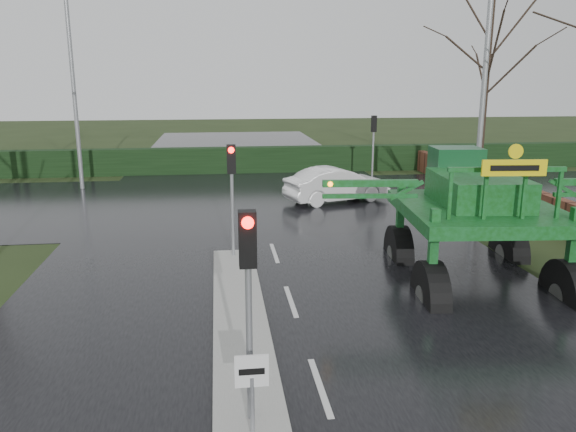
{
  "coord_description": "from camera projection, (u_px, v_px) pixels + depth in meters",
  "views": [
    {
      "loc": [
        -1.7,
        -8.88,
        5.37
      ],
      "look_at": [
        0.03,
        4.81,
        2.0
      ],
      "focal_mm": 35.0,
      "sensor_mm": 36.0,
      "label": 1
    }
  ],
  "objects": [
    {
      "name": "hedge_row",
      "position": [
        247.0,
        160.0,
        32.99
      ],
      "size": [
        44.0,
        0.9,
        1.5
      ],
      "primitive_type": "cube",
      "color": "black",
      "rests_on": "ground"
    },
    {
      "name": "street_light_left_far",
      "position": [
        78.0,
        66.0,
        26.89
      ],
      "size": [
        3.85,
        0.3,
        10.0
      ],
      "color": "gray",
      "rests_on": "ground"
    },
    {
      "name": "brick_wall",
      "position": [
        477.0,
        183.0,
        26.6
      ],
      "size": [
        0.4,
        20.0,
        1.2
      ],
      "primitive_type": "cube",
      "color": "#592D1E",
      "rests_on": "ground"
    },
    {
      "name": "white_sedan",
      "position": [
        336.0,
        202.0,
        25.25
      ],
      "size": [
        4.96,
        3.01,
        1.54
      ],
      "primitive_type": "imported",
      "rotation": [
        0.0,
        0.0,
        1.89
      ],
      "color": "white",
      "rests_on": "ground"
    },
    {
      "name": "median_island",
      "position": [
        240.0,
        318.0,
        12.75
      ],
      "size": [
        1.2,
        10.0,
        0.16
      ],
      "primitive_type": "cube",
      "color": "gray",
      "rests_on": "ground"
    },
    {
      "name": "tree_right_far",
      "position": [
        488.0,
        58.0,
        30.33
      ],
      "size": [
        7.0,
        7.0,
        12.05
      ],
      "color": "black",
      "rests_on": "ground"
    },
    {
      "name": "road_main",
      "position": [
        269.0,
        236.0,
        19.68
      ],
      "size": [
        14.0,
        80.0,
        0.02
      ],
      "primitive_type": "cube",
      "color": "black",
      "rests_on": "ground"
    },
    {
      "name": "road_cross",
      "position": [
        256.0,
        201.0,
        25.46
      ],
      "size": [
        80.0,
        12.0,
        0.02
      ],
      "primitive_type": "cube",
      "color": "black",
      "rests_on": "ground"
    },
    {
      "name": "traffic_signal_near",
      "position": [
        248.0,
        272.0,
        8.3
      ],
      "size": [
        0.26,
        0.33,
        3.52
      ],
      "color": "gray",
      "rests_on": "ground"
    },
    {
      "name": "keep_left_sign",
      "position": [
        252.0,
        383.0,
        8.19
      ],
      "size": [
        0.5,
        0.07,
        1.35
      ],
      "color": "gray",
      "rests_on": "ground"
    },
    {
      "name": "crop_sprayer",
      "position": [
        433.0,
        207.0,
        13.77
      ],
      "size": [
        8.71,
        5.76,
        4.88
      ],
      "rotation": [
        0.0,
        0.0,
        -0.09
      ],
      "color": "black",
      "rests_on": "ground"
    },
    {
      "name": "traffic_signal_far",
      "position": [
        374.0,
        134.0,
        29.5
      ],
      "size": [
        0.26,
        0.33,
        3.52
      ],
      "rotation": [
        0.0,
        0.0,
        3.14
      ],
      "color": "gray",
      "rests_on": "ground"
    },
    {
      "name": "ground",
      "position": [
        320.0,
        388.0,
        10.04
      ],
      "size": [
        140.0,
        140.0,
        0.0
      ],
      "primitive_type": "plane",
      "color": "black",
      "rests_on": "ground"
    },
    {
      "name": "traffic_signal_mid",
      "position": [
        232.0,
        176.0,
        16.49
      ],
      "size": [
        0.26,
        0.33,
        3.52
      ],
      "color": "gray",
      "rests_on": "ground"
    },
    {
      "name": "street_light_right",
      "position": [
        478.0,
        62.0,
        21.19
      ],
      "size": [
        3.85,
        0.3,
        10.0
      ],
      "color": "gray",
      "rests_on": "ground"
    }
  ]
}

